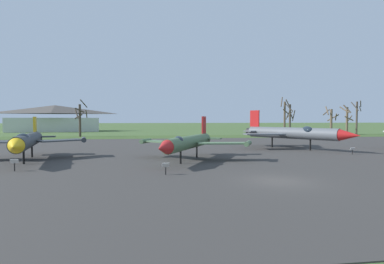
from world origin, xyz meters
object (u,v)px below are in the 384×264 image
at_px(jet_fighter_rear_left, 28,141).
at_px(jet_fighter_rear_center, 294,133).
at_px(info_placard_front_right, 166,167).
at_px(info_placard_rear_left, 14,164).
at_px(visitor_building, 55,118).
at_px(info_placard_rear_center, 352,150).
at_px(jet_fighter_front_right, 188,142).

bearing_deg(jet_fighter_rear_left, jet_fighter_rear_center, 13.56).
bearing_deg(jet_fighter_rear_center, info_placard_front_right, -136.94).
bearing_deg(jet_fighter_rear_center, info_placard_rear_left, -155.05).
bearing_deg(jet_fighter_rear_center, visitor_building, 125.74).
relative_size(info_placard_front_right, jet_fighter_rear_center, 0.06).
bearing_deg(jet_fighter_rear_left, visitor_building, 103.61).
bearing_deg(jet_fighter_rear_left, info_placard_rear_center, 0.80).
distance_m(info_placard_front_right, info_placard_rear_left, 11.94).
xyz_separation_m(jet_fighter_front_right, jet_fighter_rear_left, (-15.40, 2.28, 0.15)).
distance_m(jet_fighter_rear_left, visitor_building, 78.36).
bearing_deg(info_placard_rear_center, info_placard_front_right, -155.41).
bearing_deg(visitor_building, jet_fighter_rear_center, -54.26).
xyz_separation_m(info_placard_rear_center, info_placard_rear_left, (-33.39, -6.83, 0.11)).
bearing_deg(visitor_building, info_placard_front_right, -69.98).
bearing_deg(jet_fighter_rear_left, info_placard_front_right, -36.70).
relative_size(jet_fighter_rear_center, info_placard_rear_center, 17.49).
bearing_deg(info_placard_rear_center, info_placard_rear_left, -168.44).
bearing_deg(info_placard_rear_left, visitor_building, 103.44).
relative_size(jet_fighter_front_right, info_placard_rear_center, 15.08).
bearing_deg(info_placard_front_right, visitor_building, 110.02).
height_order(jet_fighter_front_right, info_placard_rear_left, jet_fighter_front_right).
bearing_deg(info_placard_front_right, jet_fighter_rear_left, 143.30).
height_order(info_placard_rear_center, jet_fighter_rear_left, jet_fighter_rear_left).
distance_m(jet_fighter_front_right, jet_fighter_rear_center, 18.38).
xyz_separation_m(jet_fighter_front_right, info_placard_front_right, (-2.62, -7.25, -1.26)).
xyz_separation_m(jet_fighter_front_right, info_placard_rear_left, (-14.12, -4.07, -1.21)).
relative_size(info_placard_front_right, info_placard_rear_left, 0.94).
distance_m(info_placard_rear_left, visitor_building, 84.87).
xyz_separation_m(jet_fighter_rear_left, visitor_building, (-18.44, 76.13, 2.25)).
bearing_deg(info_placard_rear_center, jet_fighter_rear_left, -179.20).
distance_m(jet_fighter_rear_left, info_placard_rear_left, 6.61).
relative_size(jet_fighter_rear_left, info_placard_rear_left, 14.06).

